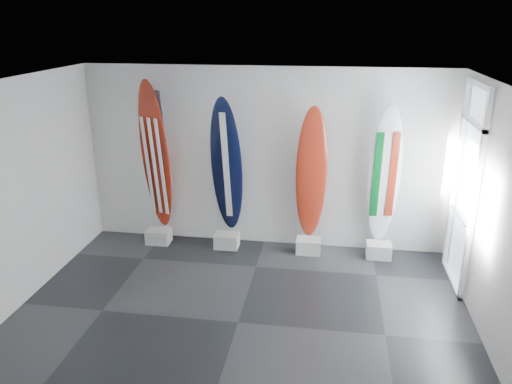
% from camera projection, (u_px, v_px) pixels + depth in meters
% --- Properties ---
extents(floor, '(6.00, 6.00, 0.00)m').
position_uv_depth(floor, '(238.00, 322.00, 6.49)').
color(floor, black).
rests_on(floor, ground).
extents(ceiling, '(6.00, 6.00, 0.00)m').
position_uv_depth(ceiling, '(235.00, 87.00, 5.50)').
color(ceiling, white).
rests_on(ceiling, wall_back).
extents(wall_back, '(6.00, 0.00, 6.00)m').
position_uv_depth(wall_back, '(265.00, 159.00, 8.32)').
color(wall_back, silver).
rests_on(wall_back, ground).
extents(wall_front, '(6.00, 0.00, 6.00)m').
position_uv_depth(wall_front, '(173.00, 341.00, 3.66)').
color(wall_front, silver).
rests_on(wall_front, ground).
extents(wall_left, '(0.00, 5.00, 5.00)m').
position_uv_depth(wall_left, '(5.00, 201.00, 6.42)').
color(wall_left, silver).
rests_on(wall_left, ground).
extents(wall_right, '(0.00, 5.00, 5.00)m').
position_uv_depth(wall_right, '(503.00, 229.00, 5.57)').
color(wall_right, silver).
rests_on(wall_right, ground).
extents(display_block_usa, '(0.40, 0.30, 0.24)m').
position_uv_depth(display_block_usa, '(159.00, 236.00, 8.74)').
color(display_block_usa, silver).
rests_on(display_block_usa, floor).
extents(surfboard_usa, '(0.66, 0.51, 2.58)m').
position_uv_depth(surfboard_usa, '(155.00, 156.00, 8.37)').
color(surfboard_usa, maroon).
rests_on(surfboard_usa, display_block_usa).
extents(display_block_navy, '(0.40, 0.30, 0.24)m').
position_uv_depth(display_block_navy, '(227.00, 241.00, 8.57)').
color(display_block_navy, silver).
rests_on(display_block_navy, floor).
extents(surfboard_navy, '(0.58, 0.49, 2.34)m').
position_uv_depth(surfboard_navy, '(227.00, 166.00, 8.24)').
color(surfboard_navy, black).
rests_on(surfboard_navy, display_block_navy).
extents(display_block_swiss, '(0.40, 0.30, 0.24)m').
position_uv_depth(display_block_swiss, '(308.00, 246.00, 8.37)').
color(display_block_swiss, silver).
rests_on(display_block_swiss, floor).
extents(surfboard_swiss, '(0.52, 0.25, 2.21)m').
position_uv_depth(surfboard_swiss, '(311.00, 174.00, 8.06)').
color(surfboard_swiss, maroon).
rests_on(surfboard_swiss, display_block_swiss).
extents(display_block_italy, '(0.40, 0.30, 0.24)m').
position_uv_depth(display_block_italy, '(378.00, 250.00, 8.21)').
color(display_block_italy, silver).
rests_on(display_block_italy, floor).
extents(surfboard_italy, '(0.54, 0.29, 2.28)m').
position_uv_depth(surfboard_italy, '(384.00, 175.00, 7.89)').
color(surfboard_italy, white).
rests_on(surfboard_italy, display_block_italy).
extents(wall_outlet, '(0.09, 0.02, 0.13)m').
position_uv_depth(wall_outlet, '(129.00, 215.00, 9.03)').
color(wall_outlet, silver).
rests_on(wall_outlet, wall_back).
extents(glass_door, '(0.12, 1.16, 2.85)m').
position_uv_depth(glass_door, '(466.00, 190.00, 7.04)').
color(glass_door, white).
rests_on(glass_door, floor).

